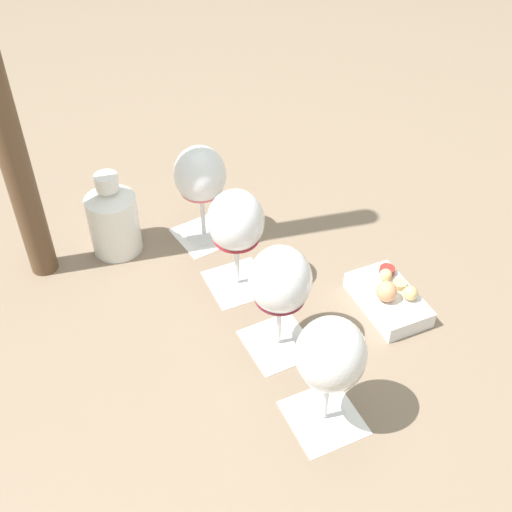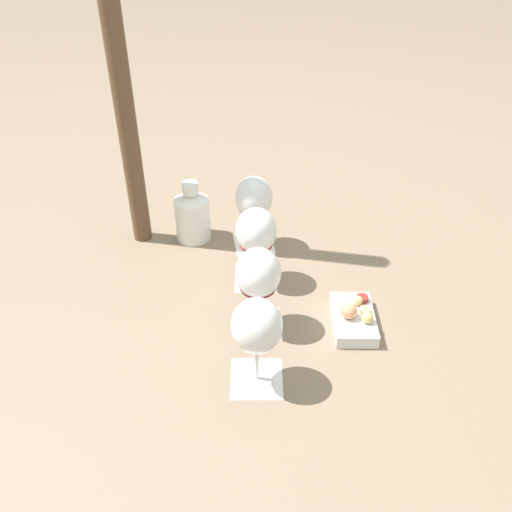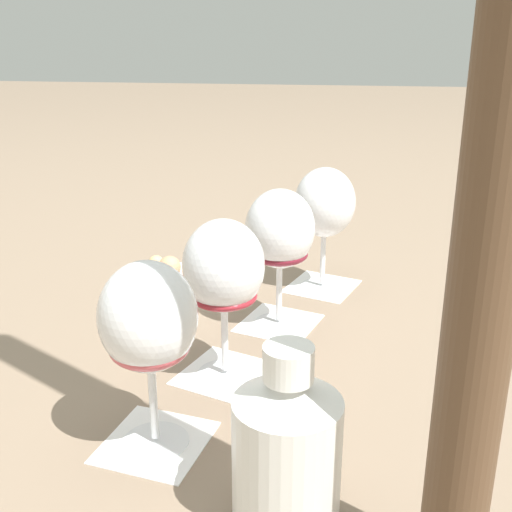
{
  "view_description": "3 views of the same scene",
  "coord_description": "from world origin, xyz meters",
  "px_view_note": "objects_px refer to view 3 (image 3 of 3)",
  "views": [
    {
      "loc": [
        0.55,
        -0.53,
        0.8
      ],
      "look_at": [
        -0.01,
        0.0,
        0.13
      ],
      "focal_mm": 45.0,
      "sensor_mm": 36.0,
      "label": 1
    },
    {
      "loc": [
        0.9,
        -0.31,
        0.83
      ],
      "look_at": [
        -0.01,
        0.0,
        0.13
      ],
      "focal_mm": 38.0,
      "sensor_mm": 36.0,
      "label": 2
    },
    {
      "loc": [
        -0.76,
        -0.11,
        0.41
      ],
      "look_at": [
        -0.01,
        0.0,
        0.13
      ],
      "focal_mm": 45.0,
      "sensor_mm": 36.0,
      "label": 3
    }
  ],
  "objects_px": {
    "wine_glass_1": "(224,272)",
    "snack_dish": "(159,284)",
    "ceramic_vase": "(287,447)",
    "wine_glass_0": "(148,324)",
    "wine_glass_2": "(280,234)",
    "wine_glass_3": "(325,208)"
  },
  "relations": [
    {
      "from": "ceramic_vase",
      "to": "wine_glass_1",
      "type": "bearing_deg",
      "value": 23.06
    },
    {
      "from": "wine_glass_0",
      "to": "ceramic_vase",
      "type": "xyz_separation_m",
      "value": [
        -0.09,
        -0.14,
        -0.06
      ]
    },
    {
      "from": "snack_dish",
      "to": "wine_glass_1",
      "type": "bearing_deg",
      "value": -146.24
    },
    {
      "from": "wine_glass_3",
      "to": "ceramic_vase",
      "type": "relative_size",
      "value": 1.18
    },
    {
      "from": "wine_glass_1",
      "to": "ceramic_vase",
      "type": "distance_m",
      "value": 0.26
    },
    {
      "from": "wine_glass_2",
      "to": "ceramic_vase",
      "type": "xyz_separation_m",
      "value": [
        -0.38,
        -0.05,
        -0.06
      ]
    },
    {
      "from": "wine_glass_2",
      "to": "ceramic_vase",
      "type": "height_order",
      "value": "wine_glass_2"
    },
    {
      "from": "wine_glass_3",
      "to": "wine_glass_1",
      "type": "bearing_deg",
      "value": 160.94
    },
    {
      "from": "wine_glass_2",
      "to": "snack_dish",
      "type": "distance_m",
      "value": 0.24
    },
    {
      "from": "wine_glass_1",
      "to": "wine_glass_2",
      "type": "bearing_deg",
      "value": -17.88
    },
    {
      "from": "wine_glass_3",
      "to": "snack_dish",
      "type": "height_order",
      "value": "wine_glass_3"
    },
    {
      "from": "wine_glass_1",
      "to": "snack_dish",
      "type": "relative_size",
      "value": 1.15
    },
    {
      "from": "wine_glass_1",
      "to": "wine_glass_3",
      "type": "relative_size",
      "value": 1.0
    },
    {
      "from": "snack_dish",
      "to": "wine_glass_3",
      "type": "bearing_deg",
      "value": -73.08
    },
    {
      "from": "wine_glass_0",
      "to": "wine_glass_3",
      "type": "relative_size",
      "value": 1.0
    },
    {
      "from": "wine_glass_3",
      "to": "snack_dish",
      "type": "distance_m",
      "value": 0.29
    },
    {
      "from": "wine_glass_2",
      "to": "wine_glass_3",
      "type": "height_order",
      "value": "same"
    },
    {
      "from": "wine_glass_0",
      "to": "wine_glass_1",
      "type": "xyz_separation_m",
      "value": [
        0.15,
        -0.04,
        0.0
      ]
    },
    {
      "from": "wine_glass_0",
      "to": "wine_glass_2",
      "type": "bearing_deg",
      "value": -17.5
    },
    {
      "from": "wine_glass_2",
      "to": "wine_glass_3",
      "type": "distance_m",
      "value": 0.16
    },
    {
      "from": "wine_glass_2",
      "to": "snack_dish",
      "type": "bearing_deg",
      "value": 70.19
    },
    {
      "from": "wine_glass_0",
      "to": "wine_glass_3",
      "type": "distance_m",
      "value": 0.47
    }
  ]
}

